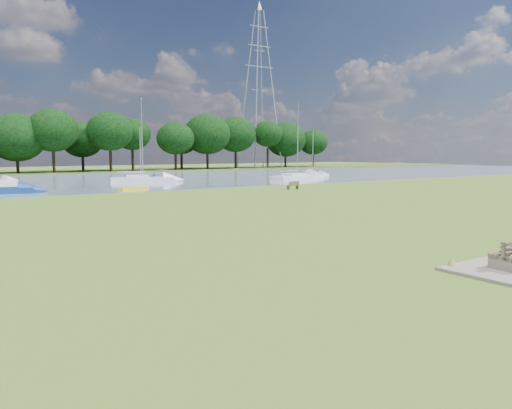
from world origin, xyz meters
TOP-DOWN VIEW (x-y plane):
  - ground at (0.00, 0.00)m, footprint 220.00×220.00m
  - river at (0.00, 42.00)m, footprint 220.00×40.00m
  - far_bank at (0.00, 72.00)m, footprint 220.00×20.00m
  - riverbank_bench at (15.29, 16.63)m, footprint 1.32×0.40m
  - kayak at (1.66, 24.00)m, footprint 3.05×1.38m
  - pylon at (48.16, 70.00)m, footprint 7.26×5.09m
  - tree_line at (-2.26, 68.00)m, footprint 137.97×8.96m
  - sailboat_2 at (7.99, 38.55)m, footprint 5.20×2.25m
  - sailboat_3 at (26.65, 30.04)m, footprint 8.62×3.86m
  - sailboat_4 at (32.34, 33.53)m, footprint 5.66×2.10m
  - sailboat_6 at (7.27, 36.14)m, footprint 7.79×4.73m

SIDE VIEW (x-z plane):
  - ground at x=0.00m, z-range 0.00..0.00m
  - river at x=0.00m, z-range -0.05..0.05m
  - far_bank at x=0.00m, z-range -0.20..0.20m
  - kayak at x=1.66m, z-range 0.05..0.35m
  - riverbank_bench at x=15.29m, z-range 0.00..0.81m
  - sailboat_4 at x=32.34m, z-range -2.88..3.76m
  - sailboat_2 at x=7.99m, z-range -2.89..3.87m
  - sailboat_3 at x=26.65m, z-range -4.59..5.66m
  - sailboat_6 at x=7.27m, z-range -4.50..5.63m
  - tree_line at x=-2.26m, z-range 1.02..11.87m
  - pylon at x=48.16m, z-range 4.28..40.34m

